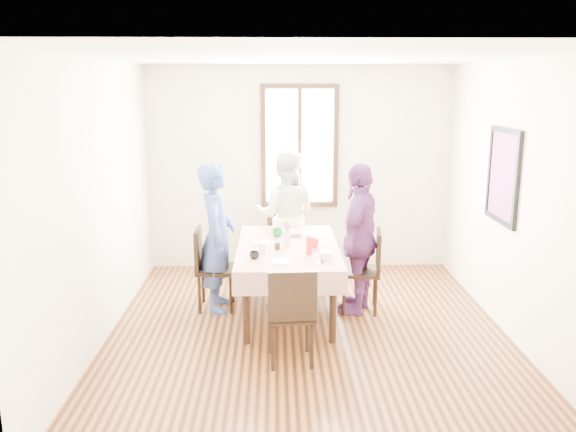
% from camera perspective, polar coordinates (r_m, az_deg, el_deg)
% --- Properties ---
extents(ground, '(4.50, 4.50, 0.00)m').
position_cam_1_polar(ground, '(6.03, 1.94, -11.31)').
color(ground, black).
rests_on(ground, ground).
extents(back_wall, '(4.00, 0.00, 4.00)m').
position_cam_1_polar(back_wall, '(7.83, 1.12, 4.63)').
color(back_wall, beige).
rests_on(back_wall, ground).
extents(right_wall, '(0.00, 4.50, 4.50)m').
position_cam_1_polar(right_wall, '(6.07, 21.27, 1.35)').
color(right_wall, beige).
rests_on(right_wall, ground).
extents(window_frame, '(1.02, 0.06, 1.62)m').
position_cam_1_polar(window_frame, '(7.77, 1.13, 6.80)').
color(window_frame, black).
rests_on(window_frame, back_wall).
extents(window_pane, '(0.90, 0.02, 1.50)m').
position_cam_1_polar(window_pane, '(7.78, 1.13, 6.81)').
color(window_pane, white).
rests_on(window_pane, back_wall).
extents(art_poster, '(0.04, 0.76, 0.96)m').
position_cam_1_polar(art_poster, '(6.30, 20.23, 3.68)').
color(art_poster, red).
rests_on(art_poster, right_wall).
extents(dining_table, '(0.95, 1.67, 0.75)m').
position_cam_1_polar(dining_table, '(6.40, -0.01, -6.24)').
color(dining_table, black).
rests_on(dining_table, ground).
extents(tablecloth, '(1.07, 1.79, 0.01)m').
position_cam_1_polar(tablecloth, '(6.28, -0.01, -2.96)').
color(tablecloth, '#5F150B').
rests_on(tablecloth, dining_table).
extents(chair_left, '(0.42, 0.42, 0.91)m').
position_cam_1_polar(chair_left, '(6.55, -7.02, -5.14)').
color(chair_left, black).
rests_on(chair_left, ground).
extents(chair_right, '(0.47, 0.47, 0.91)m').
position_cam_1_polar(chair_right, '(6.49, 7.04, -5.33)').
color(chair_right, black).
rests_on(chair_right, ground).
extents(chair_far, '(0.48, 0.48, 0.91)m').
position_cam_1_polar(chair_far, '(7.47, -0.20, -2.79)').
color(chair_far, black).
rests_on(chair_far, ground).
extents(chair_near, '(0.45, 0.45, 0.91)m').
position_cam_1_polar(chair_near, '(5.29, 0.26, -9.49)').
color(chair_near, black).
rests_on(chair_near, ground).
extents(person_left, '(0.40, 0.60, 1.63)m').
position_cam_1_polar(person_left, '(6.45, -6.92, -2.08)').
color(person_left, '#344989').
rests_on(person_left, ground).
extents(person_far, '(0.88, 0.72, 1.66)m').
position_cam_1_polar(person_far, '(7.36, -0.20, -0.03)').
color(person_far, white).
rests_on(person_far, ground).
extents(person_right, '(0.76, 1.04, 1.65)m').
position_cam_1_polar(person_right, '(6.38, 6.94, -2.19)').
color(person_right, '#5D2C65').
rests_on(person_right, ground).
extents(mug_black, '(0.10, 0.10, 0.08)m').
position_cam_1_polar(mug_black, '(5.81, -3.30, -3.84)').
color(mug_black, black).
rests_on(mug_black, tablecloth).
extents(mug_flag, '(0.12, 0.12, 0.10)m').
position_cam_1_polar(mug_flag, '(6.20, 2.58, -2.66)').
color(mug_flag, red).
rests_on(mug_flag, tablecloth).
extents(mug_green, '(0.15, 0.15, 0.09)m').
position_cam_1_polar(mug_green, '(6.65, -1.03, -1.63)').
color(mug_green, '#0C7226').
rests_on(mug_green, tablecloth).
extents(serving_bowl, '(0.24, 0.24, 0.05)m').
position_cam_1_polar(serving_bowl, '(6.69, 0.63, -1.73)').
color(serving_bowl, white).
rests_on(serving_bowl, tablecloth).
extents(juice_carton, '(0.06, 0.06, 0.19)m').
position_cam_1_polar(juice_carton, '(5.95, 2.08, -2.86)').
color(juice_carton, red).
rests_on(juice_carton, tablecloth).
extents(butter_tub, '(0.13, 0.13, 0.06)m').
position_cam_1_polar(butter_tub, '(5.82, 3.70, -3.90)').
color(butter_tub, white).
rests_on(butter_tub, tablecloth).
extents(jam_jar, '(0.06, 0.06, 0.08)m').
position_cam_1_polar(jam_jar, '(6.12, -1.05, -2.95)').
color(jam_jar, black).
rests_on(jam_jar, tablecloth).
extents(drinking_glass, '(0.08, 0.08, 0.11)m').
position_cam_1_polar(drinking_glass, '(5.98, -2.56, -3.16)').
color(drinking_glass, silver).
rests_on(drinking_glass, tablecloth).
extents(smartphone, '(0.06, 0.12, 0.01)m').
position_cam_1_polar(smartphone, '(5.72, 3.13, -4.49)').
color(smartphone, black).
rests_on(smartphone, tablecloth).
extents(flower_vase, '(0.08, 0.08, 0.16)m').
position_cam_1_polar(flower_vase, '(6.30, -0.12, -2.13)').
color(flower_vase, silver).
rests_on(flower_vase, tablecloth).
extents(plate_left, '(0.20, 0.20, 0.01)m').
position_cam_1_polar(plate_left, '(6.39, -2.70, -2.60)').
color(plate_left, white).
rests_on(plate_left, tablecloth).
extents(plate_far, '(0.20, 0.20, 0.01)m').
position_cam_1_polar(plate_far, '(6.89, -0.33, -1.45)').
color(plate_far, white).
rests_on(plate_far, tablecloth).
extents(plate_near, '(0.20, 0.20, 0.01)m').
position_cam_1_polar(plate_near, '(5.70, -0.68, -4.48)').
color(plate_near, white).
rests_on(plate_near, tablecloth).
extents(butter_lid, '(0.12, 0.12, 0.01)m').
position_cam_1_polar(butter_lid, '(5.81, 3.71, -3.55)').
color(butter_lid, blue).
rests_on(butter_lid, butter_tub).
extents(flower_bunch, '(0.09, 0.09, 0.10)m').
position_cam_1_polar(flower_bunch, '(6.27, -0.12, -1.00)').
color(flower_bunch, yellow).
rests_on(flower_bunch, flower_vase).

